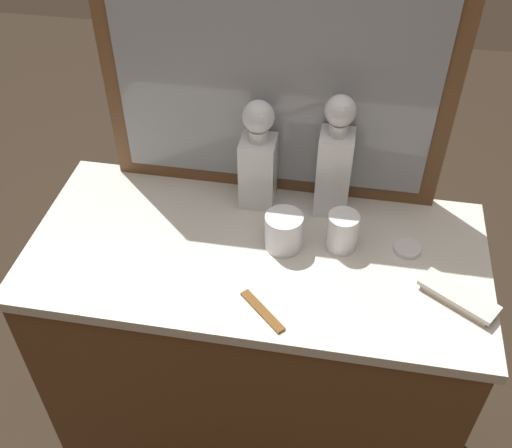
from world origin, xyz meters
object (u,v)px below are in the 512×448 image
crystal_decanter_right (258,164)px  crystal_decanter_rear (334,167)px  silver_brush_far_right (458,297)px  crystal_tumbler_rear (342,233)px  crystal_tumbler_far_right (284,233)px  tortoiseshell_comb (262,311)px  porcelain_dish (407,249)px

crystal_decanter_right → crystal_decanter_rear: crystal_decanter_rear is taller
silver_brush_far_right → crystal_tumbler_rear: bearing=154.0°
crystal_decanter_rear → crystal_tumbler_rear: 0.16m
crystal_tumbler_far_right → silver_brush_far_right: size_ratio=0.52×
crystal_decanter_rear → tortoiseshell_comb: bearing=-107.4°
crystal_tumbler_rear → silver_brush_far_right: bearing=-26.0°
crystal_tumbler_rear → silver_brush_far_right: (0.26, -0.13, -0.03)m
crystal_decanter_right → silver_brush_far_right: bearing=-28.3°
crystal_tumbler_far_right → tortoiseshell_comb: (-0.01, -0.20, -0.04)m
crystal_decanter_rear → crystal_tumbler_far_right: (-0.10, -0.15, -0.09)m
crystal_tumbler_far_right → porcelain_dish: 0.29m
crystal_decanter_rear → crystal_tumbler_far_right: size_ratio=3.56×
crystal_decanter_rear → crystal_tumbler_far_right: crystal_decanter_rear is taller
crystal_decanter_right → crystal_tumbler_rear: bearing=-30.9°
tortoiseshell_comb → silver_brush_far_right: bearing=14.0°
silver_brush_far_right → porcelain_dish: (-0.10, 0.14, -0.01)m
silver_brush_far_right → tortoiseshell_comb: size_ratio=1.59×
porcelain_dish → tortoiseshell_comb: (-0.30, -0.24, -0.00)m
crystal_tumbler_far_right → silver_brush_far_right: (0.39, -0.10, -0.03)m
porcelain_dish → silver_brush_far_right: bearing=-52.7°
silver_brush_far_right → porcelain_dish: bearing=127.3°
crystal_decanter_rear → porcelain_dish: 0.25m
crystal_decanter_right → crystal_decanter_rear: 0.18m
silver_brush_far_right → porcelain_dish: size_ratio=2.78×
crystal_decanter_right → porcelain_dish: (0.37, -0.12, -0.11)m
porcelain_dish → crystal_decanter_rear: bearing=147.6°
crystal_decanter_rear → crystal_tumbler_far_right: bearing=-122.5°
crystal_decanter_right → tortoiseshell_comb: (0.07, -0.36, -0.11)m
crystal_tumbler_far_right → crystal_tumbler_rear: size_ratio=0.96×
crystal_decanter_right → silver_brush_far_right: crystal_decanter_right is taller
tortoiseshell_comb → crystal_decanter_right: bearing=101.2°
crystal_decanter_right → crystal_decanter_rear: (0.18, 0.00, 0.01)m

